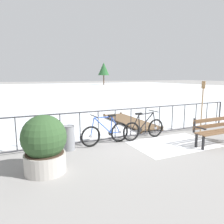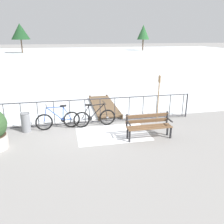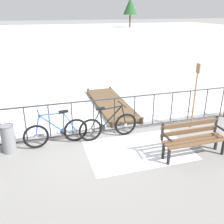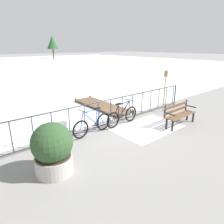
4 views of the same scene
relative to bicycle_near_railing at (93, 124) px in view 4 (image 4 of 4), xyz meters
The scene contains 11 objects.
ground_plane 1.18m from the bicycle_near_railing, 14.59° to the left, with size 160.00×160.00×0.00m, color gray.
snow_patch 2.21m from the bicycle_near_railing, 24.84° to the right, with size 2.65×1.74×0.01m, color white.
railing_fence 1.14m from the bicycle_near_railing, 14.59° to the left, with size 9.06×0.06×1.07m.
bicycle_near_railing is the anchor object (origin of this frame).
bicycle_second 1.43m from the bicycle_near_railing, ahead, with size 1.71×0.52×0.97m.
park_bench 3.50m from the bicycle_near_railing, 25.31° to the right, with size 1.60×0.49×0.89m.
planter_with_shrub 2.44m from the bicycle_near_railing, 148.23° to the right, with size 1.01×1.01×1.33m.
trash_bin 1.20m from the bicycle_near_railing, behind, with size 0.35×0.35×0.73m.
oar_upright 4.14m from the bicycle_near_railing, ahead, with size 0.04×0.16×1.98m.
wooden_dock 3.26m from the bicycle_near_railing, 46.99° to the left, with size 1.10×3.68×0.20m.
tree_far_west 46.02m from the bicycle_near_railing, 67.10° to the left, with size 2.64×2.64×5.35m.
Camera 4 is at (-4.82, -5.79, 3.05)m, focal length 31.88 mm.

